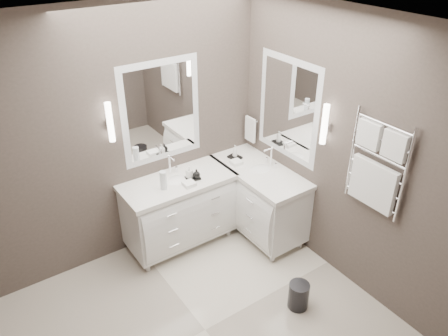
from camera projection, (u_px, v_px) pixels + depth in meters
floor at (205, 330)px, 4.03m from camera, size 3.20×3.00×0.01m
ceiling at (196, 30)px, 2.67m from camera, size 3.20×3.00×0.01m
wall_back at (122, 139)px, 4.42m from camera, size 3.20×0.01×2.70m
wall_right at (344, 154)px, 4.14m from camera, size 0.01×3.00×2.70m
vanity_back at (179, 208)px, 4.88m from camera, size 1.24×0.59×0.97m
vanity_right at (259, 196)px, 5.08m from camera, size 0.59×1.24×0.97m
mirror_back at (161, 112)px, 4.53m from camera, size 0.90×0.02×1.10m
mirror_right at (288, 109)px, 4.60m from camera, size 0.02×0.90×1.10m
sconce_back at (110, 123)px, 4.18m from camera, size 0.06×0.06×0.40m
sconce_right at (324, 125)px, 4.14m from camera, size 0.06×0.06×0.40m
towel_bar_corner at (250, 129)px, 5.19m from camera, size 0.03×0.22×0.30m
towel_ladder at (376, 170)px, 3.81m from camera, size 0.06×0.58×0.90m
waste_bin at (298, 295)px, 4.21m from camera, size 0.22×0.22×0.28m
amenity_tray_back at (193, 178)px, 4.70m from camera, size 0.16×0.13×0.02m
amenity_tray_right at (235, 157)px, 5.11m from camera, size 0.14×0.17×0.02m
water_bottle at (163, 180)px, 4.49m from camera, size 0.09×0.09×0.20m
soap_bottle_a at (189, 172)px, 4.67m from camera, size 0.07×0.07×0.13m
soap_bottle_b at (197, 174)px, 4.67m from camera, size 0.08×0.08×0.10m
soap_bottle_c at (235, 151)px, 5.07m from camera, size 0.06×0.06×0.14m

